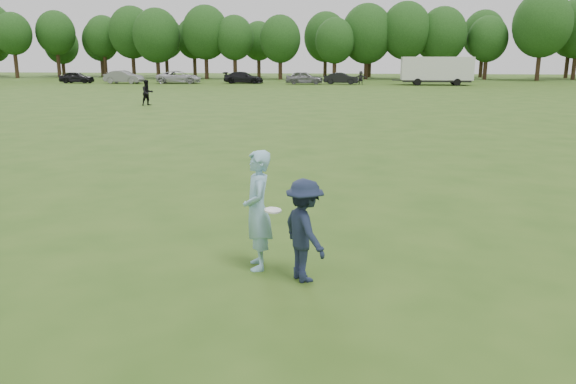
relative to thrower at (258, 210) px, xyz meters
name	(u,v)px	position (x,y,z in m)	size (l,w,h in m)	color
ground	(257,277)	(0.06, -0.43, -0.98)	(200.00, 200.00, 0.00)	#2D4E16
thrower	(258,210)	(0.00, 0.00, 0.00)	(0.71, 0.47, 1.95)	#87B9D0
defender	(305,230)	(0.80, -0.43, -0.17)	(1.04, 0.60, 1.60)	#1A2239
player_far_a	(147,93)	(-12.75, 29.15, -0.10)	(0.85, 0.66, 1.75)	black
player_far_d	(361,78)	(2.07, 59.39, -0.19)	(1.46, 0.47, 1.58)	#292929
car_a	(77,77)	(-32.88, 58.63, -0.27)	(1.67, 4.15, 1.42)	black
car_b	(124,77)	(-26.68, 58.38, -0.20)	(1.64, 4.72, 1.55)	slate
car_c	(179,77)	(-20.02, 59.31, -0.22)	(2.49, 5.41, 1.50)	#BBBABF
car_d	(243,78)	(-12.17, 60.22, -0.27)	(1.97, 4.84, 1.41)	black
car_e	(304,78)	(-4.63, 59.28, -0.22)	(1.78, 4.43, 1.51)	slate
car_f	(341,78)	(-0.22, 59.88, -0.30)	(1.43, 4.11, 1.35)	black
disc_in_play	(273,210)	(0.28, -0.21, 0.07)	(0.33, 0.33, 0.05)	white
cargo_trailer	(437,69)	(10.70, 59.01, 0.80)	(9.00, 2.75, 3.20)	silver
treeline	(367,35)	(2.87, 76.46, 5.29)	(130.35, 18.39, 11.74)	#332114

